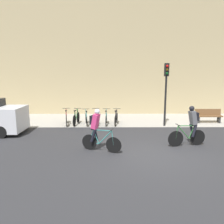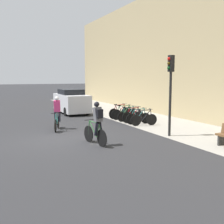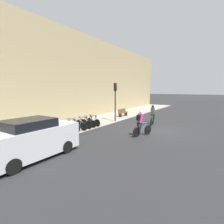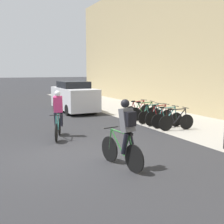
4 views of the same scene
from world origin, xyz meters
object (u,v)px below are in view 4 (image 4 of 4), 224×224
Objects in this scene: parked_bike_3 at (159,116)px; parked_bike_4 at (167,119)px; parked_bike_2 at (151,115)px; parked_bike_1 at (144,113)px; parked_bike_5 at (176,121)px; parked_car at (74,97)px; cyclist_pink at (58,113)px; parked_bike_0 at (138,111)px; cyclist_grey at (125,133)px.

parked_bike_3 reaches higher than parked_bike_4.
parked_bike_4 is (1.26, 0.00, 0.01)m from parked_bike_2.
parked_bike_1 is 1.04× the size of parked_bike_2.
parked_bike_4 is at bearing -179.99° from parked_bike_5.
parked_bike_4 is at bearing 18.15° from parked_car.
cyclist_pink is 4.93m from parked_bike_5.
parked_bike_0 reaches higher than parked_bike_1.
cyclist_grey is at bearing -52.74° from parked_bike_5.
cyclist_pink is at bearing -171.27° from cyclist_grey.
parked_bike_0 is at bearing 179.91° from parked_bike_2.
cyclist_pink is 6.79m from parked_car.
cyclist_pink reaches higher than parked_bike_4.
parked_bike_4 is (0.28, 4.81, -0.55)m from cyclist_pink.
parked_bike_0 is at bearing 179.99° from parked_bike_5.
parked_bike_1 is at bearing 24.78° from parked_car.
parked_bike_1 is at bearing -179.98° from parked_bike_3.
parked_bike_4 is 1.00× the size of parked_bike_5.
parked_bike_1 is at bearing 143.72° from cyclist_grey.
parked_bike_3 is 1.00× the size of parked_bike_5.
parked_bike_0 is 2.52m from parked_bike_4.
parked_bike_2 is at bearing -0.16° from parked_bike_1.
cyclist_grey is 1.05× the size of parked_bike_0.
cyclist_grey is 1.10× the size of parked_bike_3.
cyclist_grey is at bearing -11.21° from parked_car.
cyclist_pink is at bearing -71.51° from parked_bike_1.
parked_bike_0 is 1.00× the size of parked_bike_1.
parked_bike_0 is at bearing 28.11° from parked_car.
parked_bike_5 is at bearing 79.32° from cyclist_pink.
parked_bike_4 is at bearing -0.08° from parked_bike_3.
parked_bike_1 is at bearing 179.99° from parked_bike_4.
cyclist_grey is 6.60m from parked_bike_2.
parked_bike_0 is 1.26m from parked_bike_2.
cyclist_grey is 7.61m from parked_bike_0.
cyclist_pink is at bearing -23.21° from parked_car.
parked_bike_4 is at bearing -0.01° from parked_bike_1.
cyclist_pink is at bearing -100.68° from parked_bike_5.
parked_bike_3 is at bearing 0.02° from parked_bike_1.
parked_bike_1 reaches higher than parked_bike_3.
parked_bike_4 is at bearing 132.33° from cyclist_grey.
cyclist_grey reaches higher than parked_bike_5.
parked_bike_5 is (1.26, -0.00, -0.01)m from parked_bike_3.
cyclist_pink is at bearing -65.07° from parked_bike_0.
parked_bike_5 is (0.91, 4.81, -0.55)m from cyclist_pink.
parked_bike_3 reaches higher than parked_bike_2.
parked_bike_2 is 0.38× the size of parked_car.
parked_car is at bearing 156.79° from cyclist_pink.
cyclist_pink is 0.41× the size of parked_car.
parked_car is (-6.52, -2.14, 0.51)m from parked_bike_4.
parked_bike_4 is at bearing -0.01° from parked_bike_0.
parked_bike_3 is (-4.44, 4.19, -0.54)m from cyclist_grey.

